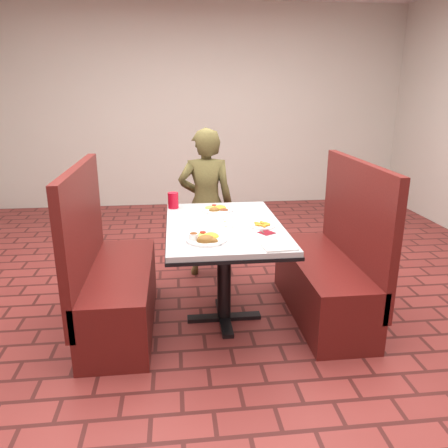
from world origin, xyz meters
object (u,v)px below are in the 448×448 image
at_px(dining_table, 224,237).
at_px(red_tumbler, 173,200).
at_px(diner_person, 206,204).
at_px(plantain_plate, 262,225).
at_px(far_dinner_plate, 217,208).
at_px(booth_bench_right, 330,274).
at_px(near_dinner_plate, 206,237).
at_px(booth_bench_left, 113,284).

relative_size(dining_table, red_tumbler, 9.70).
bearing_deg(diner_person, plantain_plate, 110.37).
relative_size(dining_table, far_dinner_plate, 5.06).
distance_m(booth_bench_right, near_dinner_plate, 1.11).
xyz_separation_m(booth_bench_left, far_dinner_plate, (0.78, 0.35, 0.44)).
height_order(booth_bench_left, diner_person, diner_person).
relative_size(diner_person, near_dinner_plate, 5.21).
distance_m(booth_bench_right, red_tumbler, 1.33).
xyz_separation_m(diner_person, red_tumbler, (-0.29, -0.41, 0.14)).
xyz_separation_m(booth_bench_right, plantain_plate, (-0.55, -0.09, 0.43)).
relative_size(far_dinner_plate, plantain_plate, 1.36).
relative_size(diner_person, far_dinner_plate, 5.62).
height_order(diner_person, red_tumbler, diner_person).
bearing_deg(booth_bench_left, dining_table, 0.00).
bearing_deg(dining_table, near_dinner_plate, -114.14).
xyz_separation_m(diner_person, near_dinner_plate, (-0.09, -1.22, 0.11)).
distance_m(booth_bench_right, far_dinner_plate, 0.99).
relative_size(booth_bench_left, far_dinner_plate, 5.01).
distance_m(booth_bench_right, diner_person, 1.28).
height_order(diner_person, near_dinner_plate, diner_person).
height_order(dining_table, booth_bench_left, booth_bench_left).
distance_m(far_dinner_plate, red_tumbler, 0.36).
xyz_separation_m(far_dinner_plate, red_tumbler, (-0.34, 0.12, 0.04)).
bearing_deg(red_tumbler, dining_table, -53.35).
height_order(dining_table, plantain_plate, plantain_plate).
bearing_deg(red_tumbler, plantain_plate, -43.04).
distance_m(diner_person, plantain_plate, 1.03).
distance_m(booth_bench_left, booth_bench_right, 1.60).
height_order(dining_table, far_dinner_plate, far_dinner_plate).
distance_m(dining_table, plantain_plate, 0.29).
xyz_separation_m(dining_table, near_dinner_plate, (-0.15, -0.34, 0.12)).
distance_m(plantain_plate, red_tumbler, 0.83).
bearing_deg(booth_bench_right, plantain_plate, -170.48).
bearing_deg(diner_person, dining_table, 96.50).
bearing_deg(far_dinner_plate, diner_person, 95.23).
distance_m(booth_bench_left, red_tumbler, 0.81).
bearing_deg(red_tumbler, near_dinner_plate, -76.23).
bearing_deg(far_dinner_plate, booth_bench_left, -155.82).
distance_m(dining_table, near_dinner_plate, 0.39).
distance_m(far_dinner_plate, plantain_plate, 0.52).
height_order(far_dinner_plate, plantain_plate, far_dinner_plate).
xyz_separation_m(dining_table, booth_bench_right, (0.80, 0.00, -0.32)).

